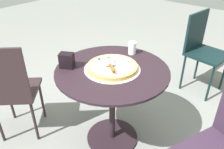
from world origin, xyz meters
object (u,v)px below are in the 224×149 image
object	(u,v)px
patio_chair_far	(11,87)
patio_chair_corner	(202,47)
pizza_on_tray	(112,67)
napkin_dispenser	(67,60)
pizza_server	(110,65)
drinking_cup	(132,48)
patio_table	(112,89)

from	to	relation	value
patio_chair_far	patio_chair_corner	xyz separation A→B (m)	(-1.76, 0.89, 0.01)
pizza_on_tray	napkin_dispenser	distance (m)	0.34
napkin_dispenser	patio_chair_far	bearing A→B (deg)	-172.00
pizza_on_tray	napkin_dispenser	xyz separation A→B (m)	(0.19, -0.28, 0.04)
patio_chair_corner	pizza_server	bearing A→B (deg)	-9.19
patio_chair_far	patio_chair_corner	bearing A→B (deg)	153.21
drinking_cup	patio_chair_corner	xyz separation A→B (m)	(-0.97, 0.27, -0.24)
drinking_cup	patio_chair_far	world-z (taller)	patio_chair_far
patio_table	patio_chair_far	xyz separation A→B (m)	(0.49, -0.66, -0.02)
patio_table	patio_chair_far	distance (m)	0.82
pizza_server	drinking_cup	bearing A→B (deg)	-170.40
pizza_on_tray	patio_chair_far	size ratio (longest dim) A/B	0.47
napkin_dispenser	patio_chair_corner	size ratio (longest dim) A/B	0.13
pizza_on_tray	patio_chair_corner	distance (m)	1.31
patio_chair_corner	patio_chair_far	bearing A→B (deg)	-26.79
drinking_cup	patio_chair_corner	bearing A→B (deg)	164.20
napkin_dispenser	patio_chair_far	size ratio (longest dim) A/B	0.13
patio_table	patio_chair_corner	bearing A→B (deg)	169.71
pizza_on_tray	patio_chair_far	xyz separation A→B (m)	(0.48, -0.66, -0.22)
drinking_cup	napkin_dispenser	size ratio (longest dim) A/B	0.89
patio_table	patio_chair_corner	size ratio (longest dim) A/B	0.96
pizza_server	patio_chair_corner	world-z (taller)	patio_chair_corner
patio_table	pizza_server	size ratio (longest dim) A/B	4.30
pizza_on_tray	napkin_dispenser	world-z (taller)	napkin_dispenser
patio_table	napkin_dispenser	world-z (taller)	napkin_dispenser
pizza_on_tray	drinking_cup	world-z (taller)	drinking_cup
patio_chair_far	patio_chair_corner	distance (m)	1.97
pizza_on_tray	pizza_server	world-z (taller)	pizza_server
patio_chair_far	patio_chair_corner	size ratio (longest dim) A/B	1.01
pizza_on_tray	napkin_dispenser	size ratio (longest dim) A/B	3.67
napkin_dispenser	pizza_server	bearing A→B (deg)	-2.35
pizza_server	pizza_on_tray	bearing A→B (deg)	-156.69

